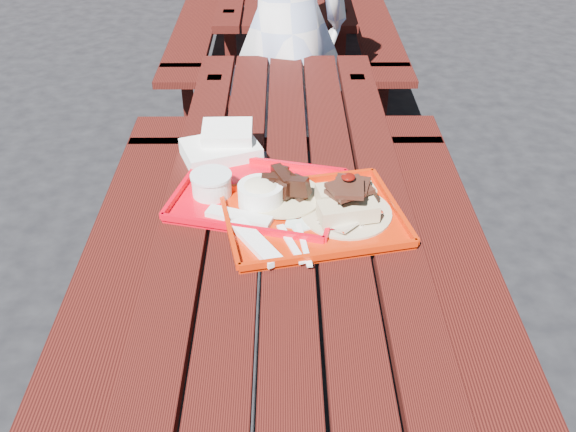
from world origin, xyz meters
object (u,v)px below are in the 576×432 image
object	(u,v)px
far_tray	(255,194)
person	(286,25)
picnic_table_near	(288,256)
near_tray	(311,206)

from	to	relation	value
far_tray	person	distance (m)	1.28
picnic_table_near	person	distance (m)	1.34
picnic_table_near	far_tray	bearing A→B (deg)	161.99
near_tray	person	xyz separation A→B (m)	(-0.06, 1.36, 0.06)
near_tray	far_tray	size ratio (longest dim) A/B	1.01
picnic_table_near	far_tray	xyz separation A→B (m)	(-0.10, 0.03, 0.21)
near_tray	far_tray	xyz separation A→B (m)	(-0.16, 0.09, -0.01)
picnic_table_near	near_tray	world-z (taller)	near_tray
far_tray	person	bearing A→B (deg)	85.57
person	far_tray	bearing A→B (deg)	73.32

